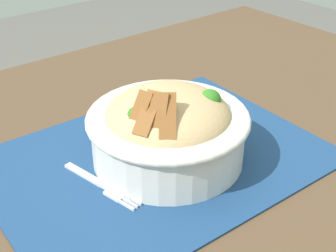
# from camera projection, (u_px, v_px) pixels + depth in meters

# --- Properties ---
(table) EXTENTS (1.27, 0.80, 0.74)m
(table) POSITION_uv_depth(u_px,v_px,m) (138.00, 196.00, 0.67)
(table) COLOR #4C3826
(table) RESTS_ON ground_plane
(placemat) EXTENTS (0.45, 0.34, 0.00)m
(placemat) POSITION_uv_depth(u_px,v_px,m) (157.00, 158.00, 0.63)
(placemat) COLOR navy
(placemat) RESTS_ON table
(bowl) EXTENTS (0.21, 0.21, 0.12)m
(bowl) POSITION_uv_depth(u_px,v_px,m) (168.00, 127.00, 0.61)
(bowl) COLOR silver
(bowl) RESTS_ON placemat
(fork) EXTENTS (0.04, 0.13, 0.00)m
(fork) POSITION_uv_depth(u_px,v_px,m) (105.00, 186.00, 0.58)
(fork) COLOR silver
(fork) RESTS_ON placemat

